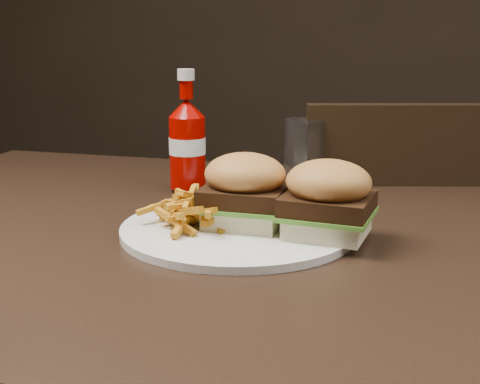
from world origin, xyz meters
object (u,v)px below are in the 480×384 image
(plate, at_px, (238,229))
(tumbler, at_px, (304,151))
(dining_table, at_px, (246,246))
(ketchup_bottle, at_px, (187,153))
(chair_far, at_px, (392,318))

(plate, xyz_separation_m, tumbler, (0.03, 0.28, 0.05))
(plate, bearing_deg, dining_table, 61.70)
(dining_table, height_order, ketchup_bottle, ketchup_bottle)
(dining_table, bearing_deg, tumbler, 84.72)
(ketchup_bottle, bearing_deg, chair_far, 46.49)
(plate, bearing_deg, tumbler, 83.47)
(ketchup_bottle, xyz_separation_m, tumbler, (0.16, 0.09, -0.01))
(ketchup_bottle, bearing_deg, tumbler, 28.52)
(dining_table, height_order, plate, plate)
(chair_far, xyz_separation_m, plate, (-0.18, -0.51, 0.33))
(chair_far, xyz_separation_m, ketchup_bottle, (-0.31, -0.33, 0.38))
(plate, height_order, tumbler, tumbler)
(dining_table, xyz_separation_m, ketchup_bottle, (-0.14, 0.17, 0.08))
(dining_table, distance_m, tumbler, 0.27)
(chair_far, distance_m, tumbler, 0.47)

